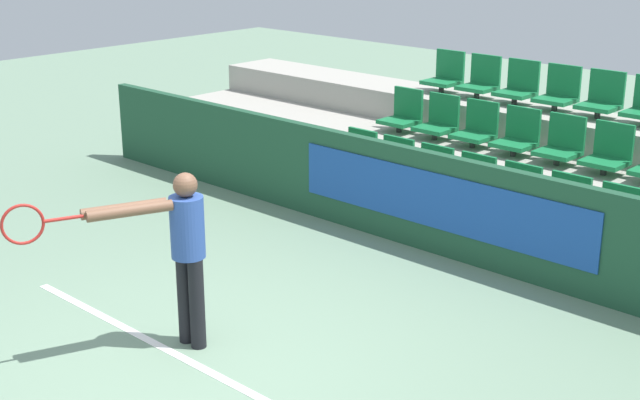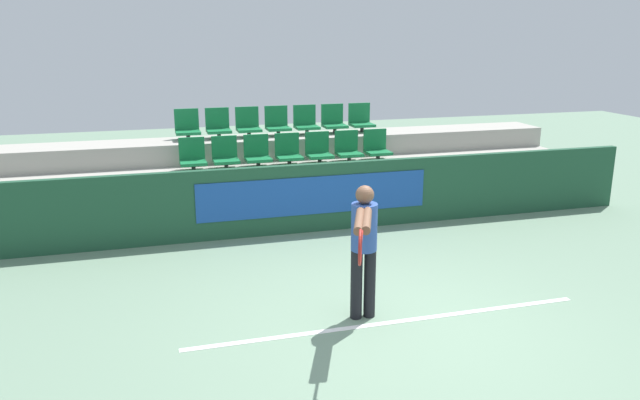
{
  "view_description": "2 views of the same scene",
  "coord_description": "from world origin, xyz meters",
  "px_view_note": "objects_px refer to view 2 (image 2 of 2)",
  "views": [
    {
      "loc": [
        5.17,
        -3.9,
        3.53
      ],
      "look_at": [
        -0.01,
        1.67,
        1.02
      ],
      "focal_mm": 50.0,
      "sensor_mm": 36.0,
      "label": 1
    },
    {
      "loc": [
        -2.45,
        -5.66,
        3.1
      ],
      "look_at": [
        -0.29,
        1.95,
        0.93
      ],
      "focal_mm": 35.0,
      "sensor_mm": 36.0,
      "label": 2
    }
  ],
  "objects_px": {
    "stadium_chair_19": "(334,121)",
    "stadium_chair_4": "(333,182)",
    "stadium_chair_1": "(234,189)",
    "stadium_chair_0": "(199,191)",
    "stadium_chair_5": "(364,180)",
    "stadium_chair_13": "(377,147)",
    "stadium_chair_9": "(257,153)",
    "stadium_chair_10": "(288,152)",
    "tennis_player": "(364,241)",
    "stadium_chair_12": "(348,149)",
    "stadium_chair_3": "(301,184)",
    "stadium_chair_18": "(306,122)",
    "stadium_chair_2": "(268,187)",
    "stadium_chair_8": "(225,155)",
    "stadium_chair_15": "(218,126)",
    "stadium_chair_16": "(248,125)",
    "stadium_chair_20": "(361,120)",
    "stadium_chair_7": "(193,157)",
    "stadium_chair_14": "(187,127)",
    "stadium_chair_6": "(395,178)",
    "stadium_chair_17": "(277,123)",
    "stadium_chair_11": "(319,150)"
  },
  "relations": [
    {
      "from": "stadium_chair_0",
      "to": "stadium_chair_6",
      "type": "relative_size",
      "value": 1.0
    },
    {
      "from": "stadium_chair_16",
      "to": "stadium_chair_7",
      "type": "bearing_deg",
      "value": -141.19
    },
    {
      "from": "stadium_chair_0",
      "to": "stadium_chair_5",
      "type": "distance_m",
      "value": 2.8
    },
    {
      "from": "stadium_chair_16",
      "to": "stadium_chair_5",
      "type": "bearing_deg",
      "value": -47.0
    },
    {
      "from": "stadium_chair_14",
      "to": "stadium_chair_0",
      "type": "bearing_deg",
      "value": -90.0
    },
    {
      "from": "stadium_chair_12",
      "to": "tennis_player",
      "type": "distance_m",
      "value": 4.98
    },
    {
      "from": "stadium_chair_7",
      "to": "stadium_chair_14",
      "type": "relative_size",
      "value": 1.0
    },
    {
      "from": "stadium_chair_19",
      "to": "stadium_chair_4",
      "type": "bearing_deg",
      "value": -107.27
    },
    {
      "from": "stadium_chair_2",
      "to": "stadium_chair_3",
      "type": "xyz_separation_m",
      "value": [
        0.56,
        0.0,
        0.0
      ]
    },
    {
      "from": "stadium_chair_3",
      "to": "stadium_chair_10",
      "type": "distance_m",
      "value": 0.98
    },
    {
      "from": "stadium_chair_12",
      "to": "stadium_chair_6",
      "type": "bearing_deg",
      "value": -58.13
    },
    {
      "from": "stadium_chair_15",
      "to": "stadium_chair_16",
      "type": "bearing_deg",
      "value": 0.0
    },
    {
      "from": "stadium_chair_6",
      "to": "stadium_chair_12",
      "type": "bearing_deg",
      "value": 121.87
    },
    {
      "from": "stadium_chair_3",
      "to": "stadium_chair_11",
      "type": "height_order",
      "value": "stadium_chair_11"
    },
    {
      "from": "stadium_chair_4",
      "to": "stadium_chair_19",
      "type": "xyz_separation_m",
      "value": [
        0.56,
        1.8,
        0.77
      ]
    },
    {
      "from": "stadium_chair_5",
      "to": "stadium_chair_13",
      "type": "distance_m",
      "value": 1.13
    },
    {
      "from": "stadium_chair_2",
      "to": "stadium_chair_13",
      "type": "bearing_deg",
      "value": 21.91
    },
    {
      "from": "stadium_chair_10",
      "to": "stadium_chair_9",
      "type": "bearing_deg",
      "value": 180.0
    },
    {
      "from": "stadium_chair_8",
      "to": "stadium_chair_15",
      "type": "height_order",
      "value": "stadium_chair_15"
    },
    {
      "from": "stadium_chair_3",
      "to": "stadium_chair_18",
      "type": "bearing_deg",
      "value": 72.73
    },
    {
      "from": "stadium_chair_14",
      "to": "stadium_chair_17",
      "type": "relative_size",
      "value": 1.0
    },
    {
      "from": "stadium_chair_17",
      "to": "stadium_chair_1",
      "type": "bearing_deg",
      "value": -121.87
    },
    {
      "from": "stadium_chair_10",
      "to": "stadium_chair_17",
      "type": "xyz_separation_m",
      "value": [
        0.0,
        0.9,
        0.38
      ]
    },
    {
      "from": "stadium_chair_0",
      "to": "tennis_player",
      "type": "distance_m",
      "value": 4.13
    },
    {
      "from": "stadium_chair_9",
      "to": "stadium_chair_19",
      "type": "relative_size",
      "value": 1.0
    },
    {
      "from": "stadium_chair_8",
      "to": "stadium_chair_18",
      "type": "bearing_deg",
      "value": 28.2
    },
    {
      "from": "stadium_chair_12",
      "to": "stadium_chair_13",
      "type": "height_order",
      "value": "same"
    },
    {
      "from": "stadium_chair_9",
      "to": "stadium_chair_20",
      "type": "distance_m",
      "value": 2.45
    },
    {
      "from": "stadium_chair_9",
      "to": "stadium_chair_17",
      "type": "distance_m",
      "value": 1.13
    },
    {
      "from": "stadium_chair_16",
      "to": "tennis_player",
      "type": "xyz_separation_m",
      "value": [
        0.27,
        -5.67,
        -0.45
      ]
    },
    {
      "from": "stadium_chair_2",
      "to": "stadium_chair_9",
      "type": "height_order",
      "value": "stadium_chair_9"
    },
    {
      "from": "stadium_chair_2",
      "to": "stadium_chair_8",
      "type": "relative_size",
      "value": 1.0
    },
    {
      "from": "stadium_chair_1",
      "to": "stadium_chair_0",
      "type": "bearing_deg",
      "value": 180.0
    },
    {
      "from": "stadium_chair_10",
      "to": "stadium_chair_14",
      "type": "relative_size",
      "value": 1.0
    },
    {
      "from": "stadium_chair_6",
      "to": "stadium_chair_9",
      "type": "height_order",
      "value": "stadium_chair_9"
    },
    {
      "from": "stadium_chair_0",
      "to": "stadium_chair_4",
      "type": "height_order",
      "value": "same"
    },
    {
      "from": "stadium_chair_2",
      "to": "stadium_chair_8",
      "type": "xyz_separation_m",
      "value": [
        -0.56,
        0.9,
        0.38
      ]
    },
    {
      "from": "stadium_chair_10",
      "to": "stadium_chair_16",
      "type": "distance_m",
      "value": 1.13
    },
    {
      "from": "stadium_chair_2",
      "to": "stadium_chair_10",
      "type": "xyz_separation_m",
      "value": [
        0.56,
        0.9,
        0.38
      ]
    },
    {
      "from": "stadium_chair_0",
      "to": "stadium_chair_5",
      "type": "height_order",
      "value": "same"
    },
    {
      "from": "stadium_chair_6",
      "to": "stadium_chair_15",
      "type": "distance_m",
      "value": 3.42
    },
    {
      "from": "stadium_chair_1",
      "to": "stadium_chair_7",
      "type": "xyz_separation_m",
      "value": [
        -0.56,
        0.9,
        0.38
      ]
    },
    {
      "from": "stadium_chair_10",
      "to": "tennis_player",
      "type": "height_order",
      "value": "tennis_player"
    },
    {
      "from": "stadium_chair_18",
      "to": "stadium_chair_20",
      "type": "relative_size",
      "value": 1.0
    },
    {
      "from": "stadium_chair_9",
      "to": "stadium_chair_15",
      "type": "distance_m",
      "value": 1.13
    },
    {
      "from": "stadium_chair_8",
      "to": "stadium_chair_10",
      "type": "bearing_deg",
      "value": 0.0
    },
    {
      "from": "stadium_chair_1",
      "to": "stadium_chair_8",
      "type": "relative_size",
      "value": 1.0
    },
    {
      "from": "stadium_chair_20",
      "to": "stadium_chair_13",
      "type": "bearing_deg",
      "value": -90.0
    },
    {
      "from": "stadium_chair_4",
      "to": "stadium_chair_17",
      "type": "relative_size",
      "value": 1.0
    },
    {
      "from": "stadium_chair_11",
      "to": "stadium_chair_7",
      "type": "bearing_deg",
      "value": 180.0
    }
  ]
}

